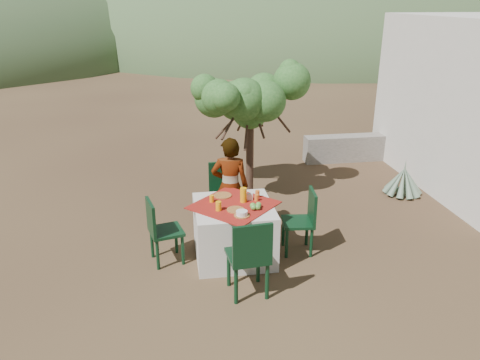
# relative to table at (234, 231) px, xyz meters

# --- Properties ---
(ground) EXTENTS (160.00, 160.00, 0.00)m
(ground) POSITION_rel_table_xyz_m (-0.26, 0.20, -0.38)
(ground) COLOR #39241A
(ground) RESTS_ON ground
(table) EXTENTS (1.30, 1.30, 0.76)m
(table) POSITION_rel_table_xyz_m (0.00, 0.00, 0.00)
(table) COLOR white
(table) RESTS_ON ground
(chair_far) EXTENTS (0.47, 0.47, 0.97)m
(chair_far) POSITION_rel_table_xyz_m (0.00, 1.00, 0.16)
(chair_far) COLOR black
(chair_far) RESTS_ON ground
(chair_near) EXTENTS (0.50, 0.50, 0.99)m
(chair_near) POSITION_rel_table_xyz_m (0.05, -0.94, 0.17)
(chair_near) COLOR black
(chair_near) RESTS_ON ground
(chair_left) EXTENTS (0.50, 0.50, 0.89)m
(chair_left) POSITION_rel_table_xyz_m (-0.97, -0.01, 0.11)
(chair_left) COLOR black
(chair_left) RESTS_ON ground
(chair_right) EXTENTS (0.45, 0.45, 0.89)m
(chair_right) POSITION_rel_table_xyz_m (0.95, -0.01, 0.12)
(chair_right) COLOR black
(chair_right) RESTS_ON ground
(person) EXTENTS (0.60, 0.45, 1.48)m
(person) POSITION_rel_table_xyz_m (0.04, 0.67, 0.36)
(person) COLOR #8C6651
(person) RESTS_ON ground
(shrub_tree) EXTENTS (1.73, 1.70, 2.04)m
(shrub_tree) POSITION_rel_table_xyz_m (0.64, 2.12, 1.23)
(shrub_tree) COLOR #442C22
(shrub_tree) RESTS_ON ground
(agave) EXTENTS (0.67, 0.68, 0.72)m
(agave) POSITION_rel_table_xyz_m (3.27, 1.66, -0.14)
(agave) COLOR slate
(agave) RESTS_ON ground
(stone_wall) EXTENTS (2.60, 0.35, 0.55)m
(stone_wall) POSITION_rel_table_xyz_m (3.34, 3.60, -0.10)
(stone_wall) COLOR gray
(stone_wall) RESTS_ON ground
(hill_near_right) EXTENTS (48.00, 48.00, 20.00)m
(hill_near_right) POSITION_rel_table_xyz_m (11.74, 36.20, -0.38)
(hill_near_right) COLOR #3E5932
(hill_near_right) RESTS_ON ground
(hill_far_center) EXTENTS (60.00, 60.00, 24.00)m
(hill_far_center) POSITION_rel_table_xyz_m (-4.26, 52.20, -0.38)
(hill_far_center) COLOR gray
(hill_far_center) RESTS_ON ground
(hill_far_right) EXTENTS (36.00, 36.00, 14.00)m
(hill_far_right) POSITION_rel_table_xyz_m (27.74, 46.20, -0.38)
(hill_far_right) COLOR gray
(hill_far_right) RESTS_ON ground
(plate_far) EXTENTS (0.25, 0.25, 0.01)m
(plate_far) POSITION_rel_table_xyz_m (-0.11, 0.31, 0.39)
(plate_far) COLOR brown
(plate_far) RESTS_ON table
(plate_near) EXTENTS (0.23, 0.23, 0.01)m
(plate_near) POSITION_rel_table_xyz_m (-0.00, -0.18, 0.39)
(plate_near) COLOR brown
(plate_near) RESTS_ON table
(glass_far) EXTENTS (0.06, 0.06, 0.10)m
(glass_far) POSITION_rel_table_xyz_m (-0.28, 0.13, 0.43)
(glass_far) COLOR #F9A30F
(glass_far) RESTS_ON table
(glass_near) EXTENTS (0.07, 0.07, 0.12)m
(glass_near) POSITION_rel_table_xyz_m (-0.22, -0.15, 0.44)
(glass_near) COLOR #F9A30F
(glass_near) RESTS_ON table
(juice_pitcher) EXTENTS (0.09, 0.09, 0.20)m
(juice_pitcher) POSITION_rel_table_xyz_m (0.14, 0.07, 0.48)
(juice_pitcher) COLOR #F9A30F
(juice_pitcher) RESTS_ON table
(bowl_plate) EXTENTS (0.20, 0.20, 0.01)m
(bowl_plate) POSITION_rel_table_xyz_m (0.05, -0.35, 0.39)
(bowl_plate) COLOR brown
(bowl_plate) RESTS_ON table
(white_bowl) EXTENTS (0.15, 0.15, 0.05)m
(white_bowl) POSITION_rel_table_xyz_m (0.05, -0.35, 0.42)
(white_bowl) COLOR white
(white_bowl) RESTS_ON bowl_plate
(jar_left) EXTENTS (0.05, 0.05, 0.09)m
(jar_left) POSITION_rel_table_xyz_m (0.32, 0.08, 0.43)
(jar_left) COLOR orange
(jar_left) RESTS_ON table
(jar_right) EXTENTS (0.06, 0.06, 0.10)m
(jar_right) POSITION_rel_table_xyz_m (0.35, 0.20, 0.43)
(jar_right) COLOR orange
(jar_right) RESTS_ON table
(napkin_holder) EXTENTS (0.07, 0.04, 0.09)m
(napkin_holder) POSITION_rel_table_xyz_m (0.23, 0.12, 0.43)
(napkin_holder) COLOR white
(napkin_holder) RESTS_ON table
(fruit_cluster) EXTENTS (0.15, 0.14, 0.08)m
(fruit_cluster) POSITION_rel_table_xyz_m (0.26, -0.18, 0.42)
(fruit_cluster) COLOR #559C39
(fruit_cluster) RESTS_ON table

